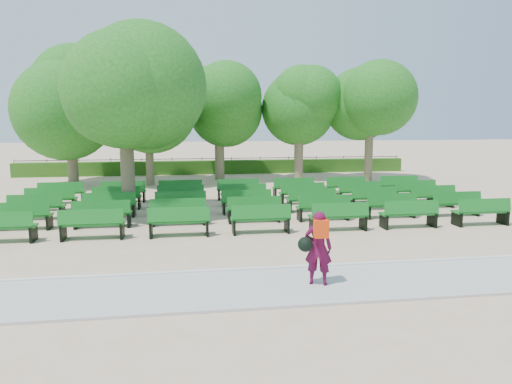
% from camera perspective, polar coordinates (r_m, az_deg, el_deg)
% --- Properties ---
extents(ground, '(120.00, 120.00, 0.00)m').
position_cam_1_polar(ground, '(17.18, -1.90, -3.14)').
color(ground, tan).
extents(paving, '(30.00, 2.20, 0.06)m').
position_cam_1_polar(paving, '(10.13, 2.94, -11.75)').
color(paving, '#AFAEAA').
rests_on(paving, ground).
extents(curb, '(30.00, 0.12, 0.10)m').
position_cam_1_polar(curb, '(11.19, 1.77, -9.59)').
color(curb, silver).
rests_on(curb, ground).
extents(hedge, '(26.00, 0.70, 0.90)m').
position_cam_1_polar(hedge, '(30.90, -4.85, 3.12)').
color(hedge, '#295816').
rests_on(hedge, ground).
extents(fence, '(26.00, 0.10, 1.02)m').
position_cam_1_polar(fence, '(31.35, -4.89, 2.38)').
color(fence, black).
rests_on(fence, ground).
extents(tree_line, '(21.80, 6.80, 7.04)m').
position_cam_1_polar(tree_line, '(26.99, -4.31, 1.31)').
color(tree_line, '#236D1D').
rests_on(tree_line, ground).
extents(bench_array, '(1.95, 0.75, 1.20)m').
position_cam_1_polar(bench_array, '(17.86, -1.11, -2.34)').
color(bench_array, '#12691C').
rests_on(bench_array, ground).
extents(tree_among, '(4.53, 4.53, 6.59)m').
position_cam_1_polar(tree_among, '(17.70, -16.15, 11.62)').
color(tree_among, brown).
rests_on(tree_among, ground).
extents(person, '(0.81, 0.57, 1.63)m').
position_cam_1_polar(person, '(10.00, 7.68, -6.82)').
color(person, '#4C0A2A').
rests_on(person, ground).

